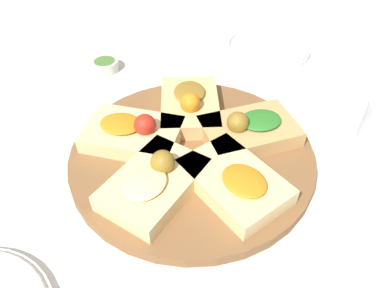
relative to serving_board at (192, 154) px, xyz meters
name	(u,v)px	position (x,y,z in m)	size (l,w,h in m)	color
ground_plane	(192,158)	(0.00, 0.00, -0.01)	(3.00, 3.00, 0.00)	silver
serving_board	(192,154)	(0.00, 0.00, 0.00)	(0.42, 0.42, 0.02)	brown
focaccia_slice_0	(154,182)	(-0.10, 0.03, 0.03)	(0.19, 0.15, 0.06)	#E5C689
focaccia_slice_1	(235,181)	(-0.07, -0.08, 0.03)	(0.18, 0.19, 0.04)	#E5C689
focaccia_slice_2	(249,130)	(0.06, -0.09, 0.03)	(0.18, 0.19, 0.06)	tan
focaccia_slice_3	(190,105)	(0.10, 0.03, 0.03)	(0.18, 0.15, 0.06)	#DBB775
focaccia_slice_4	(133,132)	(0.00, 0.10, 0.03)	(0.11, 0.16, 0.06)	#E5C689
plate_right	(267,48)	(0.42, -0.09, 0.00)	(0.21, 0.21, 0.02)	white
water_glass	(380,129)	(0.10, -0.31, 0.04)	(0.07, 0.07, 0.10)	silver
dipping_bowl	(105,65)	(0.23, 0.26, 0.00)	(0.06, 0.06, 0.02)	silver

